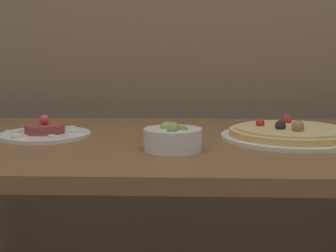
{
  "coord_description": "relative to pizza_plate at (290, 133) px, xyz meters",
  "views": [
    {
      "loc": [
        0.03,
        -0.81,
        0.99
      ],
      "look_at": [
        -0.01,
        0.35,
        0.81
      ],
      "focal_mm": 50.0,
      "sensor_mm": 36.0,
      "label": 1
    }
  ],
  "objects": [
    {
      "name": "pizza_plate",
      "position": [
        0.0,
        0.0,
        0.0
      ],
      "size": [
        0.36,
        0.36,
        0.06
      ],
      "color": "white",
      "rests_on": "dining_table"
    },
    {
      "name": "small_bowl",
      "position": [
        -0.3,
        -0.16,
        0.01
      ],
      "size": [
        0.13,
        0.13,
        0.07
      ],
      "color": "white",
      "rests_on": "dining_table"
    },
    {
      "name": "dining_table",
      "position": [
        -0.3,
        -0.01,
        -0.11
      ],
      "size": [
        1.47,
        0.77,
        0.77
      ],
      "color": "brown",
      "rests_on": "ground_plane"
    },
    {
      "name": "tartare_plate",
      "position": [
        -0.65,
        0.01,
        -0.0
      ],
      "size": [
        0.24,
        0.24,
        0.06
      ],
      "color": "white",
      "rests_on": "dining_table"
    }
  ]
}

